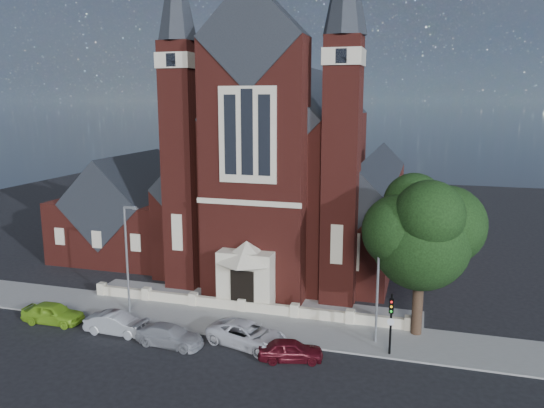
{
  "coord_description": "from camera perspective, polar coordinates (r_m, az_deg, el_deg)",
  "views": [
    {
      "loc": [
        12.53,
        -28.59,
        15.44
      ],
      "look_at": [
        0.67,
        12.0,
        7.2
      ],
      "focal_mm": 35.0,
      "sensor_mm": 36.0,
      "label": 1
    }
  ],
  "objects": [
    {
      "name": "forecourt_wall",
      "position": [
        40.34,
        -3.17,
        -11.49
      ],
      "size": [
        24.0,
        0.4,
        0.9
      ],
      "primitive_type": "cube",
      "color": "beige",
      "rests_on": "ground"
    },
    {
      "name": "street_lamp_left",
      "position": [
        39.97,
        -15.26,
        -5.11
      ],
      "size": [
        1.16,
        0.22,
        8.09
      ],
      "color": "gray",
      "rests_on": "ground"
    },
    {
      "name": "forecourt_paving",
      "position": [
        42.09,
        -2.25,
        -10.5
      ],
      "size": [
        26.0,
        3.0,
        0.14
      ],
      "primitive_type": "cube",
      "color": "gray",
      "rests_on": "ground"
    },
    {
      "name": "parish_hall",
      "position": [
        55.82,
        -14.87,
        -1.16
      ],
      "size": [
        12.0,
        12.2,
        10.24
      ],
      "color": "#551D16",
      "rests_on": "ground"
    },
    {
      "name": "street_lamp_right",
      "position": [
        34.44,
        11.48,
        -7.55
      ],
      "size": [
        1.16,
        0.22,
        8.09
      ],
      "color": "gray",
      "rests_on": "ground"
    },
    {
      "name": "church",
      "position": [
        53.53,
        2.6,
        3.23
      ],
      "size": [
        20.01,
        34.9,
        29.2
      ],
      "color": "#551D16",
      "rests_on": "ground"
    },
    {
      "name": "traffic_signal",
      "position": [
        33.61,
        12.68,
        -11.74
      ],
      "size": [
        0.28,
        0.42,
        4.0
      ],
      "color": "black",
      "rests_on": "ground"
    },
    {
      "name": "ground",
      "position": [
        47.92,
        0.23,
        -7.77
      ],
      "size": [
        120.0,
        120.0,
        0.0
      ],
      "primitive_type": "plane",
      "color": "black",
      "rests_on": "ground"
    },
    {
      "name": "car_silver_b",
      "position": [
        35.6,
        -10.93,
        -13.72
      ],
      "size": [
        4.66,
        2.18,
        1.31
      ],
      "primitive_type": "imported",
      "rotation": [
        0.0,
        0.0,
        1.49
      ],
      "color": "#96989D",
      "rests_on": "ground"
    },
    {
      "name": "car_lime_van",
      "position": [
        41.13,
        -22.5,
        -10.78
      ],
      "size": [
        4.43,
        1.9,
        1.49
      ],
      "primitive_type": "imported",
      "rotation": [
        0.0,
        0.0,
        1.6
      ],
      "color": "#80B624",
      "rests_on": "ground"
    },
    {
      "name": "car_silver_a",
      "position": [
        38.02,
        -16.36,
        -12.23
      ],
      "size": [
        4.33,
        1.52,
        1.43
      ],
      "primitive_type": "imported",
      "rotation": [
        0.0,
        0.0,
        1.57
      ],
      "color": "#919497",
      "rests_on": "ground"
    },
    {
      "name": "car_dark_red",
      "position": [
        33.16,
        2.01,
        -15.43
      ],
      "size": [
        4.19,
        2.5,
        1.34
      ],
      "primitive_type": "imported",
      "rotation": [
        0.0,
        0.0,
        1.82
      ],
      "color": "#4D0D16",
      "rests_on": "ground"
    },
    {
      "name": "car_white_suv",
      "position": [
        34.9,
        -2.6,
        -13.87
      ],
      "size": [
        5.89,
        3.85,
        1.51
      ],
      "primitive_type": "imported",
      "rotation": [
        0.0,
        0.0,
        1.3
      ],
      "color": "white",
      "rests_on": "ground"
    },
    {
      "name": "pavement_strip",
      "position": [
        38.61,
        -4.18,
        -12.57
      ],
      "size": [
        60.0,
        5.0,
        0.12
      ],
      "primitive_type": "cube",
      "color": "gray",
      "rests_on": "ground"
    },
    {
      "name": "street_tree",
      "position": [
        35.34,
        15.93,
        -3.29
      ],
      "size": [
        6.4,
        6.6,
        10.7
      ],
      "color": "black",
      "rests_on": "ground"
    }
  ]
}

